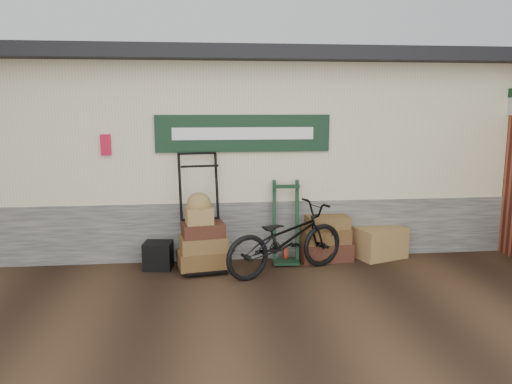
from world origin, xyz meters
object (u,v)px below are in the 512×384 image
Objects in this scene: green_barrow at (286,222)px; bicycle at (286,235)px; porter_trolley at (201,211)px; wicker_hamper at (380,242)px; black_trunk at (158,255)px; suitcase_stack at (325,237)px.

bicycle is (-0.08, -0.49, -0.07)m from green_barrow.
porter_trolley reaches higher than wicker_hamper.
bicycle is at bearing -12.00° from black_trunk.
porter_trolley is 2.87m from wicker_hamper.
black_trunk is (-0.63, 0.04, -0.66)m from porter_trolley.
black_trunk is at bearing -172.09° from green_barrow.
black_trunk is at bearing 54.50° from bicycle.
green_barrow is (1.28, 0.14, -0.24)m from porter_trolley.
green_barrow is at bearing -33.14° from bicycle.
green_barrow is at bearing -177.10° from wicker_hamper.
porter_trolley is 0.92m from black_trunk.
porter_trolley is 1.28m from bicycle.
wicker_hamper is 1.87× the size of black_trunk.
green_barrow is 1.56m from wicker_hamper.
porter_trolley is at bearing -168.70° from green_barrow.
porter_trolley is at bearing -175.50° from wicker_hamper.
porter_trolley is at bearing -173.39° from suitcase_stack.
suitcase_stack is at bearing 11.92° from green_barrow.
wicker_hamper is 3.42m from black_trunk.
green_barrow reaches higher than suitcase_stack.
wicker_hamper is (0.89, 0.00, -0.11)m from suitcase_stack.
wicker_hamper is (1.51, 0.08, -0.38)m from green_barrow.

